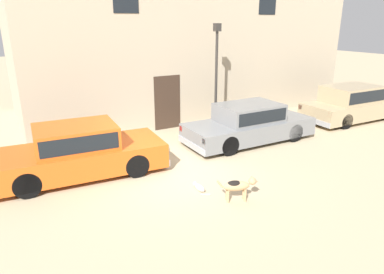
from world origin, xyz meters
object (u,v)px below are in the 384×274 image
object	(u,v)px
parked_sedan_nearest	(78,151)
street_lamp	(216,65)
stray_dog_spotted	(238,186)
stray_cat	(199,187)
parked_sedan_second	(249,123)
parked_sedan_third	(352,103)

from	to	relation	value
parked_sedan_nearest	street_lamp	world-z (taller)	street_lamp
parked_sedan_nearest	street_lamp	size ratio (longest dim) A/B	1.20
parked_sedan_nearest	street_lamp	xyz separation A→B (m)	(5.55, 1.63, 1.84)
stray_dog_spotted	stray_cat	world-z (taller)	stray_dog_spotted
parked_sedan_second	stray_dog_spotted	size ratio (longest dim) A/B	4.97
parked_sedan_second	street_lamp	bearing A→B (deg)	100.93
street_lamp	parked_sedan_third	bearing A→B (deg)	-15.42
parked_sedan_third	stray_dog_spotted	size ratio (longest dim) A/B	5.01
parked_sedan_nearest	stray_dog_spotted	world-z (taller)	parked_sedan_nearest
parked_sedan_nearest	stray_cat	xyz separation A→B (m)	(2.39, -2.45, -0.63)
parked_sedan_second	street_lamp	size ratio (longest dim) A/B	1.20
parked_sedan_second	street_lamp	xyz separation A→B (m)	(-0.31, 1.69, 1.87)
parked_sedan_second	stray_dog_spotted	distance (m)	4.43
stray_dog_spotted	stray_cat	size ratio (longest dim) A/B	1.49
stray_dog_spotted	stray_cat	distance (m)	1.11
stray_cat	street_lamp	distance (m)	5.72
street_lamp	stray_dog_spotted	bearing A→B (deg)	-117.69
parked_sedan_third	street_lamp	size ratio (longest dim) A/B	1.21
parked_sedan_second	stray_cat	xyz separation A→B (m)	(-3.46, -2.39, -0.60)
parked_sedan_third	stray_dog_spotted	xyz separation A→B (m)	(-8.56, -3.36, -0.35)
stray_dog_spotted	street_lamp	world-z (taller)	street_lamp
stray_dog_spotted	parked_sedan_third	bearing A→B (deg)	43.66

